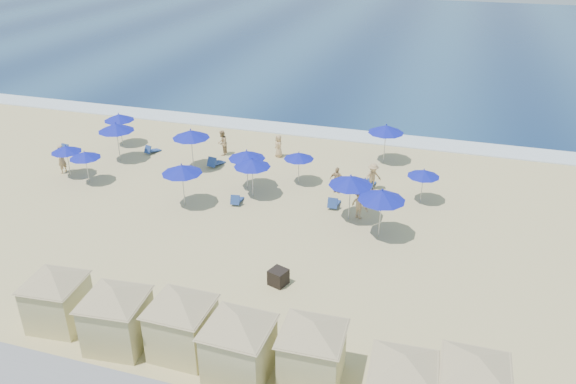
# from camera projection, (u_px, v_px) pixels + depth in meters

# --- Properties ---
(ground) EXTENTS (160.00, 160.00, 0.00)m
(ground) POSITION_uv_depth(u_px,v_px,m) (220.00, 226.00, 30.03)
(ground) COLOR #CDBC82
(ground) RESTS_ON ground
(ocean) EXTENTS (160.00, 80.00, 0.06)m
(ocean) POSITION_uv_depth(u_px,v_px,m) (379.00, 36.00, 77.16)
(ocean) COLOR navy
(ocean) RESTS_ON ground
(surf_line) EXTENTS (160.00, 2.50, 0.08)m
(surf_line) POSITION_uv_depth(u_px,v_px,m) (300.00, 130.00, 43.30)
(surf_line) COLOR white
(surf_line) RESTS_ON ground
(trash_bin) EXTENTS (0.94, 0.94, 0.73)m
(trash_bin) POSITION_uv_depth(u_px,v_px,m) (278.00, 277.00, 25.12)
(trash_bin) COLOR black
(trash_bin) RESTS_ON ground
(cabana_0) EXTENTS (4.38, 4.38, 2.76)m
(cabana_0) POSITION_uv_depth(u_px,v_px,m) (55.00, 291.00, 22.15)
(cabana_0) COLOR beige
(cabana_0) RESTS_ON ground
(cabana_1) EXTENTS (4.59, 4.59, 2.89)m
(cabana_1) POSITION_uv_depth(u_px,v_px,m) (115.00, 309.00, 21.04)
(cabana_1) COLOR beige
(cabana_1) RESTS_ON ground
(cabana_2) EXTENTS (4.58, 4.58, 2.87)m
(cabana_2) POSITION_uv_depth(u_px,v_px,m) (181.00, 316.00, 20.67)
(cabana_2) COLOR beige
(cabana_2) RESTS_ON ground
(cabana_3) EXTENTS (4.67, 4.67, 2.93)m
(cabana_3) POSITION_uv_depth(u_px,v_px,m) (239.00, 337.00, 19.59)
(cabana_3) COLOR beige
(cabana_3) RESTS_ON ground
(cabana_4) EXTENTS (4.52, 4.52, 2.84)m
(cabana_4) POSITION_uv_depth(u_px,v_px,m) (312.00, 343.00, 19.39)
(cabana_4) COLOR beige
(cabana_4) RESTS_ON ground
(cabana_5) EXTENTS (4.40, 4.40, 2.77)m
(cabana_5) POSITION_uv_depth(u_px,v_px,m) (403.00, 378.00, 18.01)
(cabana_5) COLOR beige
(cabana_5) RESTS_ON ground
(cabana_6) EXTENTS (4.44, 4.44, 2.79)m
(cabana_6) POSITION_uv_depth(u_px,v_px,m) (474.00, 379.00, 17.94)
(cabana_6) COLOR beige
(cabana_6) RESTS_ON ground
(umbrella_0) EXTENTS (2.38, 2.38, 2.71)m
(umbrella_0) POSITION_uv_depth(u_px,v_px,m) (116.00, 127.00, 37.05)
(umbrella_0) COLOR #A5A8AD
(umbrella_0) RESTS_ON ground
(umbrella_1) EXTENTS (1.87, 1.87, 2.13)m
(umbrella_1) POSITION_uv_depth(u_px,v_px,m) (66.00, 149.00, 34.94)
(umbrella_1) COLOR #A5A8AD
(umbrella_1) RESTS_ON ground
(umbrella_2) EXTENTS (2.13, 2.13, 2.42)m
(umbrella_2) POSITION_uv_depth(u_px,v_px,m) (119.00, 117.00, 39.69)
(umbrella_2) COLOR #A5A8AD
(umbrella_2) RESTS_ON ground
(umbrella_3) EXTENTS (1.89, 1.89, 2.15)m
(umbrella_3) POSITION_uv_depth(u_px,v_px,m) (85.00, 155.00, 34.04)
(umbrella_3) COLOR #A5A8AD
(umbrella_3) RESTS_ON ground
(umbrella_4) EXTENTS (2.41, 2.41, 2.75)m
(umbrella_4) POSITION_uv_depth(u_px,v_px,m) (191.00, 134.00, 35.82)
(umbrella_4) COLOR #A5A8AD
(umbrella_4) RESTS_ON ground
(umbrella_5) EXTENTS (2.22, 2.22, 2.53)m
(umbrella_5) POSITION_uv_depth(u_px,v_px,m) (247.00, 155.00, 33.21)
(umbrella_5) COLOR #A5A8AD
(umbrella_5) RESTS_ON ground
(umbrella_6) EXTENTS (2.29, 2.29, 2.60)m
(umbrella_6) POSITION_uv_depth(u_px,v_px,m) (182.00, 169.00, 31.16)
(umbrella_6) COLOR #A5A8AD
(umbrella_6) RESTS_ON ground
(umbrella_7) EXTENTS (1.86, 1.86, 2.11)m
(umbrella_7) POSITION_uv_depth(u_px,v_px,m) (299.00, 156.00, 34.01)
(umbrella_7) COLOR #A5A8AD
(umbrella_7) RESTS_ON ground
(umbrella_8) EXTENTS (2.36, 2.36, 2.68)m
(umbrella_8) POSITION_uv_depth(u_px,v_px,m) (351.00, 181.00, 29.64)
(umbrella_8) COLOR #A5A8AD
(umbrella_8) RESTS_ON ground
(umbrella_9) EXTENTS (2.37, 2.37, 2.70)m
(umbrella_9) POSITION_uv_depth(u_px,v_px,m) (386.00, 129.00, 36.78)
(umbrella_9) COLOR #A5A8AD
(umbrella_9) RESTS_ON ground
(umbrella_10) EXTENTS (1.84, 1.84, 2.10)m
(umbrella_10) POSITION_uv_depth(u_px,v_px,m) (424.00, 173.00, 31.75)
(umbrella_10) COLOR #A5A8AD
(umbrella_10) RESTS_ON ground
(umbrella_11) EXTENTS (2.41, 2.41, 2.74)m
(umbrella_11) POSITION_uv_depth(u_px,v_px,m) (382.00, 195.00, 27.97)
(umbrella_11) COLOR #A5A8AD
(umbrella_11) RESTS_ON ground
(umbrella_12) EXTENTS (2.16, 2.16, 2.46)m
(umbrella_12) POSITION_uv_depth(u_px,v_px,m) (252.00, 163.00, 32.26)
(umbrella_12) COLOR #A5A8AD
(umbrella_12) RESTS_ON ground
(beach_chair_0) EXTENTS (0.80, 1.42, 0.74)m
(beach_chair_0) POSITION_uv_depth(u_px,v_px,m) (69.00, 149.00, 39.22)
(beach_chair_0) COLOR navy
(beach_chair_0) RESTS_ON ground
(beach_chair_1) EXTENTS (0.89, 1.29, 0.65)m
(beach_chair_1) POSITION_uv_depth(u_px,v_px,m) (151.00, 150.00, 39.12)
(beach_chair_1) COLOR navy
(beach_chair_1) RESTS_ON ground
(beach_chair_2) EXTENTS (0.86, 1.46, 0.75)m
(beach_chair_2) POSITION_uv_depth(u_px,v_px,m) (215.00, 162.00, 37.05)
(beach_chair_2) COLOR navy
(beach_chair_2) RESTS_ON ground
(beach_chair_3) EXTENTS (0.67, 1.25, 0.66)m
(beach_chair_3) POSITION_uv_depth(u_px,v_px,m) (237.00, 200.00, 32.26)
(beach_chair_3) COLOR navy
(beach_chair_3) RESTS_ON ground
(beach_chair_4) EXTENTS (0.59, 1.28, 0.70)m
(beach_chair_4) POSITION_uv_depth(u_px,v_px,m) (334.00, 203.00, 31.87)
(beach_chair_4) COLOR navy
(beach_chair_4) RESTS_ON ground
(beach_chair_5) EXTENTS (0.63, 1.26, 0.68)m
(beach_chair_5) POSITION_uv_depth(u_px,v_px,m) (370.00, 183.00, 34.22)
(beach_chair_5) COLOR navy
(beach_chair_5) RESTS_ON ground
(beachgoer_0) EXTENTS (0.47, 0.70, 1.89)m
(beachgoer_0) POSITION_uv_depth(u_px,v_px,m) (61.00, 159.00, 35.83)
(beachgoer_0) COLOR tan
(beachgoer_0) RESTS_ON ground
(beachgoer_1) EXTENTS (0.77, 0.94, 1.76)m
(beachgoer_1) POSITION_uv_depth(u_px,v_px,m) (222.00, 143.00, 38.56)
(beachgoer_1) COLOR tan
(beachgoer_1) RESTS_ON ground
(beachgoer_2) EXTENTS (1.02, 0.59, 1.63)m
(beachgoer_2) POSITION_uv_depth(u_px,v_px,m) (337.00, 180.00, 33.27)
(beachgoer_2) COLOR tan
(beachgoer_2) RESTS_ON ground
(beachgoer_3) EXTENTS (1.24, 1.22, 1.71)m
(beachgoer_3) POSITION_uv_depth(u_px,v_px,m) (373.00, 177.00, 33.58)
(beachgoer_3) COLOR tan
(beachgoer_3) RESTS_ON ground
(beachgoer_4) EXTENTS (0.88, 0.91, 1.58)m
(beachgoer_4) POSITION_uv_depth(u_px,v_px,m) (279.00, 146.00, 38.28)
(beachgoer_4) COLOR tan
(beachgoer_4) RESTS_ON ground
(beachgoer_5) EXTENTS (1.26, 1.09, 1.69)m
(beachgoer_5) POSITION_uv_depth(u_px,v_px,m) (360.00, 204.00, 30.46)
(beachgoer_5) COLOR tan
(beachgoer_5) RESTS_ON ground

